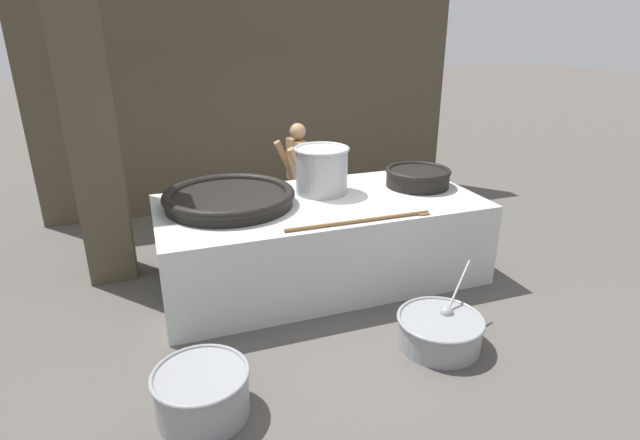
% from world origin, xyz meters
% --- Properties ---
extents(ground_plane, '(60.00, 60.00, 0.00)m').
position_xyz_m(ground_plane, '(0.00, 0.00, 0.00)').
color(ground_plane, '#56514C').
extents(back_wall, '(6.80, 0.24, 3.34)m').
position_xyz_m(back_wall, '(0.00, 3.00, 1.67)').
color(back_wall, '#4C4233').
rests_on(back_wall, ground_plane).
extents(support_pillar, '(0.52, 0.52, 3.34)m').
position_xyz_m(support_pillar, '(-2.35, 0.90, 1.67)').
color(support_pillar, '#4C4233').
rests_on(support_pillar, ground_plane).
extents(hearth_platform, '(3.70, 1.79, 0.97)m').
position_xyz_m(hearth_platform, '(0.00, 0.00, 0.48)').
color(hearth_platform, silver).
rests_on(hearth_platform, ground_plane).
extents(giant_wok_near, '(1.47, 1.47, 0.18)m').
position_xyz_m(giant_wok_near, '(-1.01, 0.18, 1.06)').
color(giant_wok_near, black).
rests_on(giant_wok_near, hearth_platform).
extents(giant_wok_far, '(0.81, 0.81, 0.23)m').
position_xyz_m(giant_wok_far, '(1.34, 0.11, 1.09)').
color(giant_wok_far, black).
rests_on(giant_wok_far, hearth_platform).
extents(stock_pot, '(0.66, 0.66, 0.56)m').
position_xyz_m(stock_pot, '(0.12, 0.28, 1.26)').
color(stock_pot, '#9E9EA3').
rests_on(stock_pot, hearth_platform).
extents(stirring_paddle, '(1.59, 0.10, 0.04)m').
position_xyz_m(stirring_paddle, '(0.21, -0.79, 0.99)').
color(stirring_paddle, brown).
rests_on(stirring_paddle, hearth_platform).
extents(cook, '(0.41, 0.61, 1.62)m').
position_xyz_m(cook, '(0.16, 1.36, 0.88)').
color(cook, '#9E7551').
rests_on(cook, ground_plane).
extents(prep_bowl_vegetables, '(0.96, 0.82, 0.64)m').
position_xyz_m(prep_bowl_vegetables, '(0.58, -1.72, 0.17)').
color(prep_bowl_vegetables, gray).
rests_on(prep_bowl_vegetables, ground_plane).
extents(prep_bowl_meat, '(0.76, 0.76, 0.39)m').
position_xyz_m(prep_bowl_meat, '(-1.65, -1.89, 0.21)').
color(prep_bowl_meat, gray).
rests_on(prep_bowl_meat, ground_plane).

